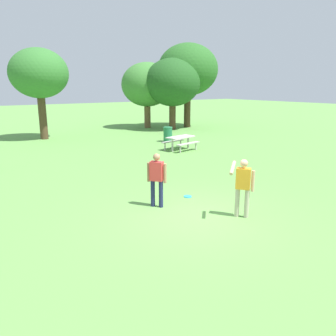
{
  "coord_description": "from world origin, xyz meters",
  "views": [
    {
      "loc": [
        -5.71,
        -6.78,
        3.58
      ],
      "look_at": [
        0.25,
        1.79,
        1.0
      ],
      "focal_mm": 35.96,
      "sensor_mm": 36.0,
      "label": 1
    }
  ],
  "objects_px": {
    "trash_can_further_along": "(168,134)",
    "tree_broad_center": "(147,85)",
    "person_thrower": "(243,184)",
    "frisbee": "(188,197)",
    "tree_far_right": "(173,83)",
    "tree_slender_mid": "(188,70)",
    "person_catcher": "(157,177)",
    "picnic_table_near": "(180,140)",
    "tree_tall_left": "(39,74)"
  },
  "relations": [
    {
      "from": "trash_can_further_along",
      "to": "tree_far_right",
      "type": "xyz_separation_m",
      "value": [
        3.92,
        4.97,
        3.29
      ]
    },
    {
      "from": "person_catcher",
      "to": "tree_far_right",
      "type": "xyz_separation_m",
      "value": [
        11.06,
        14.67,
        2.83
      ]
    },
    {
      "from": "trash_can_further_along",
      "to": "tree_broad_center",
      "type": "xyz_separation_m",
      "value": [
        2.82,
        7.13,
        3.12
      ]
    },
    {
      "from": "person_catcher",
      "to": "person_thrower",
      "type": "bearing_deg",
      "value": -53.95
    },
    {
      "from": "person_thrower",
      "to": "tree_broad_center",
      "type": "xyz_separation_m",
      "value": [
        8.48,
        18.86,
        2.64
      ]
    },
    {
      "from": "trash_can_further_along",
      "to": "tree_far_right",
      "type": "relative_size",
      "value": 0.17
    },
    {
      "from": "tree_broad_center",
      "to": "person_thrower",
      "type": "bearing_deg",
      "value": -114.2
    },
    {
      "from": "person_catcher",
      "to": "tree_slender_mid",
      "type": "bearing_deg",
      "value": 49.44
    },
    {
      "from": "tree_broad_center",
      "to": "tree_slender_mid",
      "type": "bearing_deg",
      "value": -27.0
    },
    {
      "from": "picnic_table_near",
      "to": "tree_far_right",
      "type": "relative_size",
      "value": 0.34
    },
    {
      "from": "person_catcher",
      "to": "tree_tall_left",
      "type": "bearing_deg",
      "value": 86.78
    },
    {
      "from": "tree_broad_center",
      "to": "tree_far_right",
      "type": "xyz_separation_m",
      "value": [
        1.1,
        -2.15,
        0.17
      ]
    },
    {
      "from": "person_thrower",
      "to": "tree_slender_mid",
      "type": "bearing_deg",
      "value": 56.2
    },
    {
      "from": "frisbee",
      "to": "tree_broad_center",
      "type": "xyz_separation_m",
      "value": [
        8.63,
        16.64,
        3.59
      ]
    },
    {
      "from": "tree_broad_center",
      "to": "picnic_table_near",
      "type": "bearing_deg",
      "value": -111.36
    },
    {
      "from": "picnic_table_near",
      "to": "tree_slender_mid",
      "type": "distance_m",
      "value": 11.65
    },
    {
      "from": "tree_broad_center",
      "to": "tree_tall_left",
      "type": "bearing_deg",
      "value": -171.33
    },
    {
      "from": "trash_can_further_along",
      "to": "tree_far_right",
      "type": "bearing_deg",
      "value": 51.75
    },
    {
      "from": "tree_slender_mid",
      "to": "person_thrower",
      "type": "bearing_deg",
      "value": -123.8
    },
    {
      "from": "person_thrower",
      "to": "person_catcher",
      "type": "xyz_separation_m",
      "value": [
        -1.48,
        2.03,
        -0.02
      ]
    },
    {
      "from": "picnic_table_near",
      "to": "tree_broad_center",
      "type": "relative_size",
      "value": 0.36
    },
    {
      "from": "person_thrower",
      "to": "frisbee",
      "type": "bearing_deg",
      "value": 94.03
    },
    {
      "from": "tree_tall_left",
      "to": "tree_far_right",
      "type": "xyz_separation_m",
      "value": [
        10.19,
        -0.77,
        -0.51
      ]
    },
    {
      "from": "person_thrower",
      "to": "tree_tall_left",
      "type": "bearing_deg",
      "value": 92.01
    },
    {
      "from": "tree_far_right",
      "to": "tree_slender_mid",
      "type": "distance_m",
      "value": 2.32
    },
    {
      "from": "person_catcher",
      "to": "tree_tall_left",
      "type": "height_order",
      "value": "tree_tall_left"
    },
    {
      "from": "person_catcher",
      "to": "tree_slender_mid",
      "type": "distance_m",
      "value": 20.44
    },
    {
      "from": "frisbee",
      "to": "tree_slender_mid",
      "type": "xyz_separation_m",
      "value": [
        11.73,
        15.07,
        4.81
      ]
    },
    {
      "from": "person_thrower",
      "to": "tree_broad_center",
      "type": "bearing_deg",
      "value": 65.8
    },
    {
      "from": "frisbee",
      "to": "picnic_table_near",
      "type": "distance_m",
      "value": 8.28
    },
    {
      "from": "tree_tall_left",
      "to": "tree_broad_center",
      "type": "height_order",
      "value": "tree_tall_left"
    },
    {
      "from": "picnic_table_near",
      "to": "tree_broad_center",
      "type": "xyz_separation_m",
      "value": [
        3.87,
        9.89,
        3.04
      ]
    },
    {
      "from": "person_catcher",
      "to": "tree_tall_left",
      "type": "relative_size",
      "value": 0.28
    },
    {
      "from": "person_catcher",
      "to": "tree_far_right",
      "type": "bearing_deg",
      "value": 52.99
    },
    {
      "from": "frisbee",
      "to": "tree_far_right",
      "type": "height_order",
      "value": "tree_far_right"
    },
    {
      "from": "person_thrower",
      "to": "trash_can_further_along",
      "type": "distance_m",
      "value": 13.04
    },
    {
      "from": "picnic_table_near",
      "to": "trash_can_further_along",
      "type": "xyz_separation_m",
      "value": [
        1.05,
        2.77,
        -0.08
      ]
    },
    {
      "from": "person_thrower",
      "to": "tree_slender_mid",
      "type": "height_order",
      "value": "tree_slender_mid"
    },
    {
      "from": "picnic_table_near",
      "to": "person_catcher",
      "type": "bearing_deg",
      "value": -131.3
    },
    {
      "from": "person_catcher",
      "to": "trash_can_further_along",
      "type": "distance_m",
      "value": 12.05
    },
    {
      "from": "picnic_table_near",
      "to": "tree_far_right",
      "type": "height_order",
      "value": "tree_far_right"
    },
    {
      "from": "person_catcher",
      "to": "tree_broad_center",
      "type": "xyz_separation_m",
      "value": [
        9.96,
        16.82,
        2.66
      ]
    },
    {
      "from": "tree_tall_left",
      "to": "tree_far_right",
      "type": "bearing_deg",
      "value": -4.3
    },
    {
      "from": "tree_tall_left",
      "to": "trash_can_further_along",
      "type": "bearing_deg",
      "value": -42.46
    },
    {
      "from": "tree_tall_left",
      "to": "tree_broad_center",
      "type": "distance_m",
      "value": 9.22
    },
    {
      "from": "picnic_table_near",
      "to": "person_thrower",
      "type": "bearing_deg",
      "value": -117.2
    },
    {
      "from": "person_thrower",
      "to": "picnic_table_near",
      "type": "height_order",
      "value": "person_thrower"
    },
    {
      "from": "person_catcher",
      "to": "trash_can_further_along",
      "type": "height_order",
      "value": "person_catcher"
    },
    {
      "from": "picnic_table_near",
      "to": "tree_tall_left",
      "type": "height_order",
      "value": "tree_tall_left"
    },
    {
      "from": "person_catcher",
      "to": "picnic_table_near",
      "type": "height_order",
      "value": "person_catcher"
    }
  ]
}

